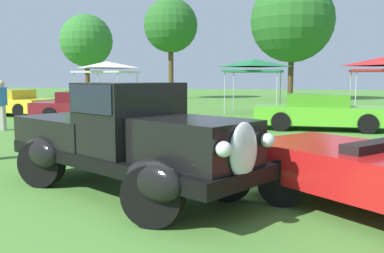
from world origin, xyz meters
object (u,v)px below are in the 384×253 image
object	(u,v)px
show_car_burgundy	(90,107)
canopy_tent_left_field	(107,66)
show_car_lime	(321,112)
canopy_tent_right_field	(382,64)
spectator_near_truck	(2,103)
canopy_tent_center_field	(254,65)
feature_pickup_truck	(127,137)
show_car_yellow	(13,103)

from	to	relation	value
show_car_burgundy	canopy_tent_left_field	distance (m)	7.54
show_car_lime	show_car_burgundy	bearing A→B (deg)	179.63
canopy_tent_left_field	canopy_tent_right_field	size ratio (longest dim) A/B	1.07
spectator_near_truck	show_car_lime	bearing A→B (deg)	16.61
show_car_burgundy	spectator_near_truck	size ratio (longest dim) A/B	2.77
show_car_burgundy	spectator_near_truck	distance (m)	3.51
spectator_near_truck	canopy_tent_center_field	size ratio (longest dim) A/B	0.61
show_car_lime	canopy_tent_center_field	size ratio (longest dim) A/B	1.65
show_car_burgundy	canopy_tent_center_field	bearing A→B (deg)	46.89
canopy_tent_center_field	canopy_tent_right_field	size ratio (longest dim) A/B	1.02
canopy_tent_left_field	show_car_burgundy	bearing A→B (deg)	-68.29
canopy_tent_center_field	canopy_tent_right_field	world-z (taller)	same
feature_pickup_truck	show_car_yellow	bearing A→B (deg)	135.14
show_car_lime	spectator_near_truck	distance (m)	10.84
show_car_yellow	spectator_near_truck	bearing A→B (deg)	-54.07
show_car_burgundy	show_car_lime	xyz separation A→B (m)	(8.88, -0.06, 0.00)
feature_pickup_truck	spectator_near_truck	xyz separation A→B (m)	(-7.29, 5.92, 0.04)
canopy_tent_left_field	canopy_tent_right_field	distance (m)	14.38
canopy_tent_left_field	canopy_tent_center_field	distance (m)	8.51
canopy_tent_left_field	canopy_tent_right_field	world-z (taller)	same
feature_pickup_truck	show_car_lime	distance (m)	9.54
feature_pickup_truck	show_car_burgundy	world-z (taller)	feature_pickup_truck
feature_pickup_truck	show_car_lime	size ratio (longest dim) A/B	1.03
canopy_tent_left_field	canopy_tent_center_field	size ratio (longest dim) A/B	1.05
show_car_burgundy	spectator_near_truck	bearing A→B (deg)	-115.53
show_car_burgundy	show_car_lime	bearing A→B (deg)	-0.37
feature_pickup_truck	canopy_tent_center_field	size ratio (longest dim) A/B	1.69
feature_pickup_truck	show_car_yellow	xyz separation A→B (m)	(-10.76, 10.71, -0.27)
show_car_yellow	spectator_near_truck	size ratio (longest dim) A/B	2.48
feature_pickup_truck	spectator_near_truck	distance (m)	9.39
show_car_burgundy	canopy_tent_center_field	size ratio (longest dim) A/B	1.69
show_car_yellow	canopy_tent_right_field	bearing A→B (deg)	14.37
spectator_near_truck	canopy_tent_center_field	distance (m)	11.94
feature_pickup_truck	canopy_tent_right_field	size ratio (longest dim) A/B	1.73
show_car_lime	canopy_tent_left_field	bearing A→B (deg)	149.40
spectator_near_truck	canopy_tent_right_field	size ratio (longest dim) A/B	0.62
canopy_tent_left_field	canopy_tent_right_field	bearing A→B (deg)	-3.60
canopy_tent_center_field	spectator_near_truck	bearing A→B (deg)	-127.99
canopy_tent_center_field	show_car_lime	bearing A→B (deg)	-63.56
show_car_lime	canopy_tent_left_field	xyz separation A→B (m)	(-11.59, 6.85, 1.82)
canopy_tent_left_field	show_car_yellow	bearing A→B (deg)	-113.76
show_car_burgundy	show_car_lime	world-z (taller)	same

